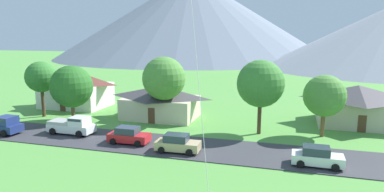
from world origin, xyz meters
name	(u,v)px	position (x,y,z in m)	size (l,w,h in m)	color
road_strip	(217,150)	(0.00, 31.00, 0.04)	(160.00, 6.92, 0.08)	#38383D
mountain_far_east_ridge	(192,17)	(-41.83, 164.72, 19.77)	(130.59, 130.59, 39.54)	slate
house_leftmost	(76,88)	(-25.30, 45.04, 2.88)	(10.14, 7.49, 5.57)	silver
house_left_center	(161,101)	(-10.05, 41.79, 2.25)	(10.19, 6.86, 4.35)	beige
house_right_center	(357,104)	(14.59, 45.59, 2.54)	(9.94, 8.37, 4.91)	beige
tree_near_left	(261,84)	(3.36, 37.89, 5.71)	(5.27, 5.27, 8.36)	#4C3823
tree_left_of_center	(41,77)	(-25.67, 37.99, 5.43)	(4.15, 4.15, 7.54)	#4C3823
tree_center	(325,96)	(10.12, 38.74, 4.54)	(4.52, 4.52, 6.82)	brown
tree_right_of_center	(164,79)	(-8.45, 38.99, 5.73)	(5.35, 5.35, 8.42)	brown
tree_near_right	(71,87)	(-20.27, 36.96, 4.53)	(5.38, 5.38, 7.23)	brown
parked_car_tan_mid_west	(177,143)	(-3.47, 29.39, 0.87)	(4.26, 2.19, 1.68)	tan
parked_car_white_mid_east	(317,157)	(9.02, 29.31, 0.87)	(4.22, 2.12, 1.68)	white
parked_car_red_east_end	(129,135)	(-9.11, 30.46, 0.87)	(4.23, 2.13, 1.68)	red
pickup_truck_white_west_side	(72,125)	(-16.68, 31.72, 1.06)	(5.22, 2.37, 1.99)	white
pickup_truck_navy_east_side	(0,125)	(-24.64, 29.64, 1.06)	(5.28, 2.49, 1.99)	navy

